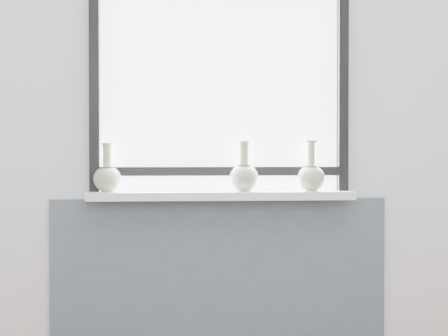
{
  "coord_description": "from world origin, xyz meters",
  "views": [
    {
      "loc": [
        -0.28,
        -1.68,
        1.08
      ],
      "look_at": [
        0.0,
        1.55,
        1.02
      ],
      "focal_mm": 55.0,
      "sensor_mm": 36.0,
      "label": 1
    }
  ],
  "objects": [
    {
      "name": "vase_a",
      "position": [
        -0.56,
        1.71,
        0.98
      ],
      "size": [
        0.14,
        0.14,
        0.24
      ],
      "rotation": [
        0.0,
        0.0,
        -0.33
      ],
      "color": "#9FAE85",
      "rests_on": "windowsill"
    },
    {
      "name": "back_wall",
      "position": [
        0.0,
        1.81,
        1.3
      ],
      "size": [
        3.6,
        0.02,
        2.6
      ],
      "primitive_type": "cube",
      "color": "silver",
      "rests_on": "ground"
    },
    {
      "name": "window",
      "position": [
        0.0,
        1.77,
        1.44
      ],
      "size": [
        1.3,
        0.06,
        1.05
      ],
      "color": "black",
      "rests_on": "windowsill"
    },
    {
      "name": "apron_panel",
      "position": [
        0.0,
        1.78,
        0.43
      ],
      "size": [
        1.7,
        0.03,
        0.86
      ],
      "primitive_type": "cube",
      "color": "#4D5969",
      "rests_on": "ground"
    },
    {
      "name": "vase_b",
      "position": [
        0.11,
        1.71,
        0.98
      ],
      "size": [
        0.15,
        0.15,
        0.25
      ],
      "rotation": [
        0.0,
        0.0,
        0.21
      ],
      "color": "#9FAE85",
      "rests_on": "windowsill"
    },
    {
      "name": "windowsill",
      "position": [
        0.0,
        1.71,
        0.88
      ],
      "size": [
        1.32,
        0.18,
        0.04
      ],
      "primitive_type": "cube",
      "color": "silver",
      "rests_on": "apron_panel"
    },
    {
      "name": "vase_c",
      "position": [
        0.45,
        1.71,
        0.98
      ],
      "size": [
        0.14,
        0.14,
        0.26
      ],
      "rotation": [
        0.0,
        0.0,
        0.17
      ],
      "color": "#9FAE85",
      "rests_on": "windowsill"
    }
  ]
}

